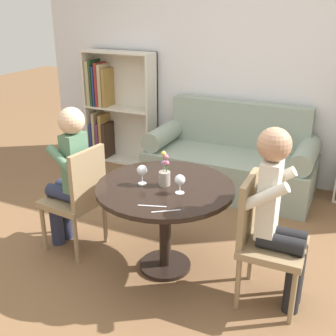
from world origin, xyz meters
The scene contains 14 objects.
ground_plane centered at (0.00, 0.00, 0.00)m, with size 16.00×16.00×0.00m, color brown.
back_wall centered at (0.00, 2.08, 1.35)m, with size 5.20×0.05×2.70m.
round_table centered at (0.00, 0.00, 0.58)m, with size 1.01×1.01×0.70m.
couch centered at (0.00, 1.65, 0.31)m, with size 1.78×0.80×0.92m.
bookshelf_left centered at (-1.66, 1.92, 0.67)m, with size 0.91×0.28×1.39m.
chair_left centered at (-0.75, -0.06, 0.49)m, with size 0.46×0.46×0.90m.
chair_right centered at (0.75, -0.04, 0.49)m, with size 0.43×0.43×0.90m.
person_left centered at (-0.84, -0.04, 0.65)m, with size 0.44×0.37×1.21m.
person_right centered at (0.83, -0.04, 0.68)m, with size 0.42×0.35×1.25m.
wine_glass_left centered at (-0.17, -0.04, 0.80)m, with size 0.08×0.08×0.15m.
wine_glass_right centered at (0.15, -0.07, 0.80)m, with size 0.07×0.07×0.14m.
flower_vase centered at (-0.01, 0.01, 0.78)m, with size 0.08×0.08×0.26m.
knife_left_setting centered at (0.18, -0.35, 0.70)m, with size 0.16×0.12×0.00m.
fork_left_setting centered at (0.06, -0.33, 0.70)m, with size 0.18×0.07×0.00m.
Camera 1 is at (1.21, -2.51, 1.96)m, focal length 45.00 mm.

